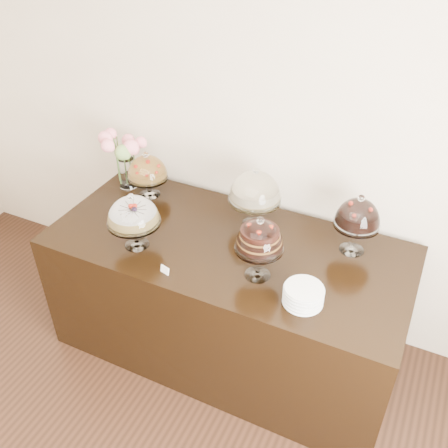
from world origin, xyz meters
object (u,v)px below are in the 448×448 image
at_px(cake_stand_fruit_tart, 147,169).
at_px(cake_stand_choco_layer, 259,238).
at_px(display_counter, 227,298).
at_px(flower_vase, 123,153).
at_px(cake_stand_sugar_sponge, 133,213).
at_px(cake_stand_cheesecake, 255,189).
at_px(plate_stack, 303,295).
at_px(cake_stand_dark_choco, 358,216).

bearing_deg(cake_stand_fruit_tart, cake_stand_choco_layer, -24.34).
distance_m(display_counter, flower_vase, 1.21).
xyz_separation_m(cake_stand_sugar_sponge, cake_stand_choco_layer, (0.76, 0.06, 0.03)).
xyz_separation_m(cake_stand_sugar_sponge, cake_stand_cheesecake, (0.55, 0.51, 0.03)).
xyz_separation_m(display_counter, cake_stand_choco_layer, (0.27, -0.18, 0.71)).
relative_size(cake_stand_choco_layer, plate_stack, 1.90).
height_order(cake_stand_dark_choco, cake_stand_fruit_tart, cake_stand_dark_choco).
height_order(cake_stand_fruit_tart, flower_vase, flower_vase).
relative_size(display_counter, cake_stand_dark_choco, 5.71).
relative_size(display_counter, cake_stand_sugar_sponge, 6.06).
bearing_deg(cake_stand_choco_layer, display_counter, 146.22).
relative_size(cake_stand_dark_choco, plate_stack, 1.86).
bearing_deg(cake_stand_choco_layer, cake_stand_dark_choco, 47.05).
bearing_deg(flower_vase, cake_stand_fruit_tart, -7.16).
bearing_deg(display_counter, flower_vase, 162.38).
bearing_deg(cake_stand_cheesecake, cake_stand_choco_layer, -64.60).
bearing_deg(display_counter, cake_stand_dark_choco, 21.21).
relative_size(display_counter, plate_stack, 10.63).
xyz_separation_m(cake_stand_sugar_sponge, cake_stand_dark_choco, (1.18, 0.51, 0.02)).
height_order(cake_stand_sugar_sponge, cake_stand_dark_choco, cake_stand_dark_choco).
distance_m(cake_stand_sugar_sponge, plate_stack, 1.07).
distance_m(cake_stand_cheesecake, cake_stand_dark_choco, 0.63).
distance_m(display_counter, cake_stand_cheesecake, 0.76).
relative_size(cake_stand_sugar_sponge, flower_vase, 0.87).
bearing_deg(cake_stand_fruit_tart, flower_vase, 172.84).
xyz_separation_m(cake_stand_sugar_sponge, flower_vase, (-0.44, 0.54, 0.03)).
bearing_deg(cake_stand_dark_choco, cake_stand_cheesecake, -179.89).
bearing_deg(cake_stand_dark_choco, flower_vase, 178.99).
distance_m(cake_stand_sugar_sponge, cake_stand_choco_layer, 0.76).
relative_size(display_counter, cake_stand_choco_layer, 5.59).
xyz_separation_m(display_counter, cake_stand_fruit_tart, (-0.73, 0.27, 0.65)).
relative_size(cake_stand_cheesecake, flower_vase, 0.96).
bearing_deg(display_counter, plate_stack, -26.46).
bearing_deg(cake_stand_choco_layer, flower_vase, 158.35).
distance_m(cake_stand_choco_layer, cake_stand_fruit_tart, 1.10).
relative_size(cake_stand_dark_choco, flower_vase, 0.92).
bearing_deg(flower_vase, cake_stand_cheesecake, -1.72).
xyz_separation_m(cake_stand_choco_layer, plate_stack, (0.30, -0.10, -0.20)).
bearing_deg(flower_vase, cake_stand_sugar_sponge, -50.63).
height_order(display_counter, cake_stand_sugar_sponge, cake_stand_sugar_sponge).
bearing_deg(display_counter, cake_stand_sugar_sponge, -153.43).
distance_m(cake_stand_choco_layer, plate_stack, 0.37).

